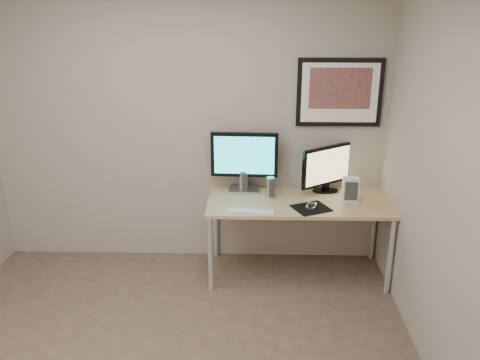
{
  "coord_description": "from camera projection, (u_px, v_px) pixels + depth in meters",
  "views": [
    {
      "loc": [
        0.59,
        -2.78,
        2.44
      ],
      "look_at": [
        0.49,
        1.1,
        1.01
      ],
      "focal_mm": 38.0,
      "sensor_mm": 36.0,
      "label": 1
    }
  ],
  "objects": [
    {
      "name": "framed_art",
      "position": [
        340.0,
        93.0,
        4.45
      ],
      "size": [
        0.75,
        0.04,
        0.6
      ],
      "color": "black",
      "rests_on": "room"
    },
    {
      "name": "monitor_tv",
      "position": [
        327.0,
        168.0,
        4.57
      ],
      "size": [
        0.47,
        0.34,
        0.43
      ],
      "rotation": [
        0.0,
        0.0,
        0.61
      ],
      "color": "black",
      "rests_on": "desk"
    },
    {
      "name": "monitor_large",
      "position": [
        244.0,
        159.0,
        4.57
      ],
      "size": [
        0.61,
        0.21,
        0.55
      ],
      "rotation": [
        0.0,
        0.0,
        -0.04
      ],
      "color": "#A7A8AC",
      "rests_on": "desk"
    },
    {
      "name": "mouse",
      "position": [
        311.0,
        205.0,
        4.3
      ],
      "size": [
        0.1,
        0.13,
        0.04
      ],
      "primitive_type": "ellipsoid",
      "rotation": [
        0.0,
        0.0,
        -0.31
      ],
      "color": "black",
      "rests_on": "mousepad"
    },
    {
      "name": "fan_unit",
      "position": [
        351.0,
        189.0,
        4.42
      ],
      "size": [
        0.14,
        0.11,
        0.21
      ],
      "primitive_type": "cube",
      "rotation": [
        0.0,
        0.0,
        -0.06
      ],
      "color": "silver",
      "rests_on": "desk"
    },
    {
      "name": "mousepad",
      "position": [
        311.0,
        208.0,
        4.29
      ],
      "size": [
        0.37,
        0.35,
        0.0
      ],
      "primitive_type": "cube",
      "rotation": [
        0.0,
        0.0,
        0.44
      ],
      "color": "black",
      "rests_on": "desk"
    },
    {
      "name": "keyboard",
      "position": [
        252.0,
        211.0,
        4.22
      ],
      "size": [
        0.4,
        0.15,
        0.01
      ],
      "primitive_type": "cube",
      "rotation": [
        0.0,
        0.0,
        -0.12
      ],
      "color": "silver",
      "rests_on": "desk"
    },
    {
      "name": "desk",
      "position": [
        298.0,
        207.0,
        4.48
      ],
      "size": [
        1.6,
        0.7,
        0.73
      ],
      "color": "#967748",
      "rests_on": "floor"
    },
    {
      "name": "speaker_left",
      "position": [
        243.0,
        181.0,
        4.65
      ],
      "size": [
        0.1,
        0.1,
        0.19
      ],
      "primitive_type": "cylinder",
      "rotation": [
        0.0,
        0.0,
        0.41
      ],
      "color": "#A7A8AC",
      "rests_on": "desk"
    },
    {
      "name": "room",
      "position": [
        163.0,
        123.0,
        3.32
      ],
      "size": [
        3.6,
        3.6,
        3.6
      ],
      "color": "white",
      "rests_on": "ground"
    },
    {
      "name": "speaker_right",
      "position": [
        270.0,
        187.0,
        4.51
      ],
      "size": [
        0.09,
        0.09,
        0.18
      ],
      "primitive_type": "cylinder",
      "rotation": [
        0.0,
        0.0,
        0.33
      ],
      "color": "#A7A8AC",
      "rests_on": "desk"
    }
  ]
}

